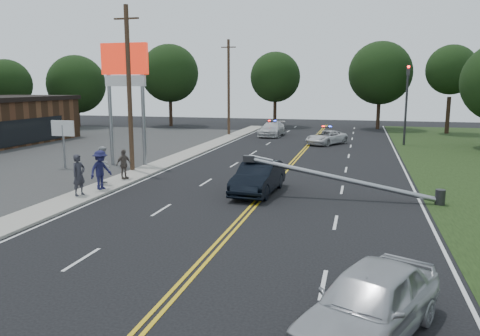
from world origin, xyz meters
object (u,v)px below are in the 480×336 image
(utility_pole_far, at_px, (229,87))
(bystander_a, at_px, (79,175))
(emergency_b, at_px, (272,129))
(bystander_c, at_px, (101,170))
(small_sign, at_px, (63,132))
(bystander_b, at_px, (104,165))
(pylon_sign, at_px, (125,75))
(fallen_streetlight, at_px, (352,180))
(traffic_signal, at_px, (407,98))
(bystander_d, at_px, (124,164))
(crashed_sedan, at_px, (258,177))
(emergency_a, at_px, (326,137))
(utility_pole_mid, at_px, (129,89))
(waiting_sedan, at_px, (370,303))

(utility_pole_far, relative_size, bystander_a, 5.04)
(emergency_b, xyz_separation_m, bystander_c, (-3.55, -27.83, 0.36))
(small_sign, relative_size, emergency_b, 0.60)
(bystander_b, bearing_deg, bystander_c, -167.42)
(pylon_sign, height_order, fallen_streetlight, pylon_sign)
(traffic_signal, height_order, bystander_a, traffic_signal)
(emergency_b, bearing_deg, bystander_d, -95.99)
(small_sign, relative_size, bystander_d, 1.85)
(pylon_sign, relative_size, bystander_a, 4.04)
(crashed_sedan, xyz_separation_m, emergency_a, (1.83, 20.61, -0.17))
(traffic_signal, distance_m, utility_pole_mid, 25.12)
(crashed_sedan, xyz_separation_m, bystander_b, (-8.34, -0.39, 0.33))
(small_sign, relative_size, bystander_a, 1.56)
(utility_pole_far, height_order, emergency_a, utility_pole_far)
(waiting_sedan, height_order, bystander_a, bystander_a)
(fallen_streetlight, xyz_separation_m, bystander_c, (-12.31, -1.42, 0.19))
(crashed_sedan, bearing_deg, traffic_signal, 71.99)
(bystander_a, relative_size, bystander_b, 0.98)
(utility_pole_mid, distance_m, bystander_b, 5.78)
(emergency_a, distance_m, emergency_b, 8.26)
(pylon_sign, relative_size, emergency_b, 1.54)
(waiting_sedan, xyz_separation_m, bystander_c, (-12.97, 11.02, 0.33))
(utility_pole_mid, bearing_deg, pylon_sign, 123.02)
(crashed_sedan, distance_m, bystander_b, 8.36)
(utility_pole_far, bearing_deg, utility_pole_mid, -90.00)
(small_sign, bearing_deg, bystander_b, -38.17)
(small_sign, height_order, traffic_signal, traffic_signal)
(emergency_a, distance_m, bystander_d, 21.88)
(traffic_signal, bearing_deg, waiting_sedan, -95.72)
(fallen_streetlight, xyz_separation_m, bystander_a, (-12.60, -2.88, 0.19))
(pylon_sign, relative_size, bystander_b, 3.97)
(bystander_b, height_order, bystander_c, bystander_b)
(fallen_streetlight, xyz_separation_m, crashed_sedan, (-4.52, 0.20, -0.12))
(utility_pole_mid, xyz_separation_m, bystander_a, (0.79, -6.88, -3.97))
(waiting_sedan, distance_m, bystander_b, 18.26)
(bystander_c, bearing_deg, bystander_d, 21.06)
(small_sign, bearing_deg, utility_pole_mid, 0.00)
(fallen_streetlight, distance_m, bystander_b, 12.87)
(bystander_d, bearing_deg, traffic_signal, -17.29)
(fallen_streetlight, bearing_deg, bystander_a, -167.12)
(waiting_sedan, relative_size, bystander_a, 2.32)
(emergency_b, height_order, bystander_a, bystander_a)
(fallen_streetlight, xyz_separation_m, utility_pole_mid, (-13.39, 4.00, 4.17))
(emergency_a, height_order, bystander_d, bystander_d)
(traffic_signal, distance_m, crashed_sedan, 23.69)
(bystander_a, xyz_separation_m, bystander_d, (0.12, 4.13, -0.15))
(utility_pole_mid, xyz_separation_m, bystander_d, (0.91, -2.75, -4.12))
(utility_pole_mid, relative_size, waiting_sedan, 2.17)
(fallen_streetlight, bearing_deg, traffic_signal, 79.41)
(traffic_signal, bearing_deg, emergency_a, -170.16)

